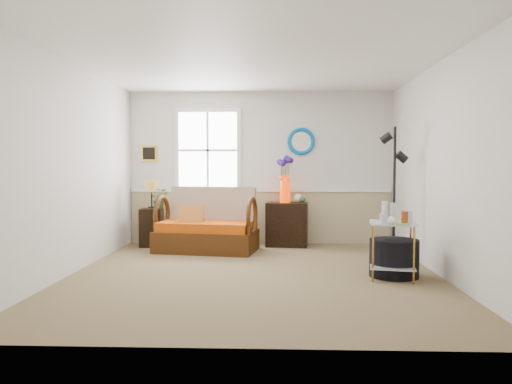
{
  "coord_description": "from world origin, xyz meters",
  "views": [
    {
      "loc": [
        0.25,
        -6.07,
        1.33
      ],
      "look_at": [
        0.02,
        0.16,
        1.01
      ],
      "focal_mm": 35.0,
      "sensor_mm": 36.0,
      "label": 1
    }
  ],
  "objects_px": {
    "loveseat": "(206,219)",
    "side_table": "(392,251)",
    "cabinet": "(287,224)",
    "floor_lamp": "(394,195)",
    "lamp_stand": "(152,227)",
    "ottoman": "(394,258)"
  },
  "relations": [
    {
      "from": "side_table",
      "to": "floor_lamp",
      "type": "xyz_separation_m",
      "value": [
        0.26,
        1.05,
        0.6
      ]
    },
    {
      "from": "lamp_stand",
      "to": "side_table",
      "type": "xyz_separation_m",
      "value": [
        3.43,
        -2.26,
        0.02
      ]
    },
    {
      "from": "cabinet",
      "to": "floor_lamp",
      "type": "bearing_deg",
      "value": -36.75
    },
    {
      "from": "cabinet",
      "to": "side_table",
      "type": "bearing_deg",
      "value": -57.74
    },
    {
      "from": "loveseat",
      "to": "floor_lamp",
      "type": "relative_size",
      "value": 0.81
    },
    {
      "from": "floor_lamp",
      "to": "ottoman",
      "type": "height_order",
      "value": "floor_lamp"
    },
    {
      "from": "lamp_stand",
      "to": "ottoman",
      "type": "relative_size",
      "value": 1.07
    },
    {
      "from": "loveseat",
      "to": "cabinet",
      "type": "height_order",
      "value": "loveseat"
    },
    {
      "from": "cabinet",
      "to": "ottoman",
      "type": "relative_size",
      "value": 1.24
    },
    {
      "from": "lamp_stand",
      "to": "cabinet",
      "type": "xyz_separation_m",
      "value": [
        2.25,
        0.11,
        0.05
      ]
    },
    {
      "from": "cabinet",
      "to": "floor_lamp",
      "type": "relative_size",
      "value": 0.39
    },
    {
      "from": "lamp_stand",
      "to": "ottoman",
      "type": "bearing_deg",
      "value": -31.6
    },
    {
      "from": "loveseat",
      "to": "ottoman",
      "type": "height_order",
      "value": "loveseat"
    },
    {
      "from": "floor_lamp",
      "to": "ottoman",
      "type": "distance_m",
      "value": 1.19
    },
    {
      "from": "floor_lamp",
      "to": "cabinet",
      "type": "bearing_deg",
      "value": 160.68
    },
    {
      "from": "cabinet",
      "to": "side_table",
      "type": "height_order",
      "value": "cabinet"
    },
    {
      "from": "lamp_stand",
      "to": "ottoman",
      "type": "distance_m",
      "value": 4.09
    },
    {
      "from": "cabinet",
      "to": "side_table",
      "type": "distance_m",
      "value": 2.66
    },
    {
      "from": "loveseat",
      "to": "side_table",
      "type": "distance_m",
      "value": 3.06
    },
    {
      "from": "loveseat",
      "to": "side_table",
      "type": "height_order",
      "value": "loveseat"
    },
    {
      "from": "loveseat",
      "to": "side_table",
      "type": "relative_size",
      "value": 2.27
    },
    {
      "from": "loveseat",
      "to": "floor_lamp",
      "type": "height_order",
      "value": "floor_lamp"
    }
  ]
}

